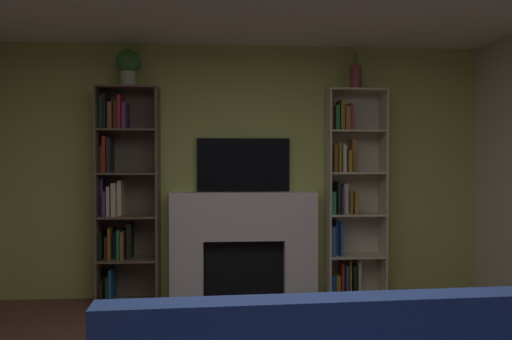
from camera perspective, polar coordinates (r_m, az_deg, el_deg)
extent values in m
cube|color=#B9C25F|center=(5.39, -1.44, -0.11)|extent=(5.12, 0.06, 2.60)
cube|color=white|center=(5.37, -7.65, -10.88)|extent=(0.34, 0.22, 0.60)
cube|color=white|center=(5.43, 4.87, -10.74)|extent=(0.34, 0.22, 0.60)
cube|color=white|center=(5.28, -1.36, -5.10)|extent=(1.49, 0.22, 0.49)
cube|color=black|center=(5.44, -1.39, -10.72)|extent=(0.82, 0.08, 0.60)
cube|color=#505C4E|center=(5.19, -1.19, -14.54)|extent=(1.59, 0.30, 0.03)
cube|color=black|center=(5.33, -1.40, 0.57)|extent=(0.95, 0.06, 0.55)
cube|color=brown|center=(5.32, -16.97, -2.67)|extent=(0.02, 0.34, 2.14)
cube|color=brown|center=(5.23, -10.77, -2.71)|extent=(0.02, 0.34, 2.14)
cube|color=brown|center=(5.43, -13.62, -2.58)|extent=(0.60, 0.02, 2.14)
cube|color=brown|center=(5.44, -13.85, -13.88)|extent=(0.56, 0.34, 0.02)
cube|color=black|center=(5.47, -16.54, -12.56)|extent=(0.03, 0.28, 0.21)
cube|color=#316D3C|center=(5.50, -15.94, -12.37)|extent=(0.04, 0.20, 0.24)
cube|color=#195184|center=(5.44, -15.57, -12.06)|extent=(0.03, 0.27, 0.32)
cube|color=brown|center=(5.35, -13.87, -9.55)|extent=(0.56, 0.34, 0.02)
cube|color=black|center=(5.39, -16.59, -7.97)|extent=(0.02, 0.27, 0.26)
cube|color=brown|center=(5.42, -16.06, -8.14)|extent=(0.03, 0.19, 0.22)
cube|color=#935C29|center=(5.37, -15.68, -7.74)|extent=(0.02, 0.27, 0.31)
cube|color=black|center=(5.40, -15.18, -7.98)|extent=(0.03, 0.20, 0.26)
cube|color=#307539|center=(5.36, -14.78, -7.87)|extent=(0.03, 0.25, 0.29)
cube|color=brown|center=(5.35, -14.39, -7.98)|extent=(0.03, 0.26, 0.27)
cube|color=black|center=(5.36, -13.73, -7.55)|extent=(0.04, 0.21, 0.35)
cube|color=brown|center=(5.29, -13.89, -5.00)|extent=(0.56, 0.34, 0.02)
cube|color=#663A7D|center=(5.37, -16.53, -2.86)|extent=(0.02, 0.19, 0.37)
cube|color=#513F77|center=(5.33, -16.18, -3.55)|extent=(0.03, 0.27, 0.24)
cube|color=beige|center=(5.32, -15.79, -3.29)|extent=(0.03, 0.27, 0.29)
cube|color=beige|center=(5.31, -15.25, -3.12)|extent=(0.04, 0.27, 0.33)
cube|color=beige|center=(5.33, -14.69, -2.98)|extent=(0.04, 0.21, 0.35)
cube|color=brown|center=(5.26, -13.91, -0.37)|extent=(0.56, 0.34, 0.02)
cube|color=#A37231|center=(5.36, -16.54, 1.15)|extent=(0.02, 0.19, 0.26)
cube|color=#AE2A1A|center=(5.33, -16.23, 1.65)|extent=(0.03, 0.25, 0.36)
cube|color=#25262B|center=(5.32, -15.78, 1.57)|extent=(0.03, 0.24, 0.34)
cube|color=brown|center=(5.27, -13.94, 4.28)|extent=(0.56, 0.34, 0.02)
cube|color=#397A41|center=(5.37, -16.59, 6.03)|extent=(0.02, 0.21, 0.32)
cube|color=black|center=(5.34, -16.23, 6.18)|extent=(0.04, 0.25, 0.35)
cube|color=#945C3B|center=(5.34, -15.66, 5.75)|extent=(0.04, 0.23, 0.26)
cube|color=brown|center=(5.35, -15.11, 5.81)|extent=(0.04, 0.19, 0.28)
cube|color=#B02423|center=(5.30, -14.66, 6.15)|extent=(0.03, 0.27, 0.33)
cube|color=#643671|center=(5.29, -14.18, 5.76)|extent=(0.04, 0.27, 0.26)
cube|color=brown|center=(5.31, -13.96, 8.80)|extent=(0.56, 0.34, 0.02)
cube|color=beige|center=(5.34, 7.93, -2.62)|extent=(0.02, 0.30, 2.14)
cube|color=beige|center=(5.49, 13.83, -2.54)|extent=(0.02, 0.30, 2.14)
cube|color=beige|center=(5.54, 10.53, -2.49)|extent=(0.60, 0.02, 2.14)
cube|color=beige|center=(5.58, 10.88, -13.50)|extent=(0.56, 0.30, 0.02)
cube|color=navy|center=(5.50, 8.29, -12.40)|extent=(0.04, 0.24, 0.22)
cube|color=olive|center=(5.53, 8.87, -12.37)|extent=(0.04, 0.20, 0.21)
cube|color=#AB311C|center=(5.54, 9.38, -11.71)|extent=(0.03, 0.18, 0.34)
cube|color=navy|center=(5.53, 9.81, -11.85)|extent=(0.02, 0.23, 0.31)
cube|color=olive|center=(5.55, 10.19, -11.58)|extent=(0.02, 0.19, 0.36)
cube|color=black|center=(5.57, 10.68, -11.77)|extent=(0.04, 0.20, 0.31)
cube|color=beige|center=(5.57, 11.16, -11.56)|extent=(0.03, 0.20, 0.35)
cube|color=beige|center=(5.49, 10.90, -9.27)|extent=(0.56, 0.30, 0.02)
cube|color=#34558F|center=(5.41, 8.31, -7.70)|extent=(0.04, 0.25, 0.30)
cube|color=navy|center=(5.45, 8.76, -7.33)|extent=(0.03, 0.17, 0.36)
cube|color=#27549A|center=(5.43, 9.20, -7.44)|extent=(0.02, 0.23, 0.34)
cube|color=beige|center=(5.42, 10.91, -4.83)|extent=(0.56, 0.30, 0.02)
cube|color=#347B52|center=(5.37, 8.32, -3.57)|extent=(0.04, 0.24, 0.23)
cube|color=black|center=(5.37, 8.92, -3.06)|extent=(0.03, 0.24, 0.32)
cube|color=#58297A|center=(5.41, 9.33, -3.31)|extent=(0.02, 0.20, 0.27)
cube|color=beige|center=(5.43, 9.76, -3.10)|extent=(0.04, 0.17, 0.31)
cube|color=olive|center=(5.42, 10.28, -3.48)|extent=(0.02, 0.22, 0.24)
cube|color=#A3772E|center=(5.42, 10.76, -3.55)|extent=(0.04, 0.25, 0.22)
cube|color=beige|center=(5.40, 10.93, -0.32)|extent=(0.56, 0.30, 0.02)
cube|color=#975E2E|center=(5.38, 8.17, 1.72)|extent=(0.03, 0.17, 0.36)
cube|color=brown|center=(5.37, 8.60, 1.28)|extent=(0.03, 0.21, 0.28)
cube|color=#A27B20|center=(5.36, 9.02, 1.33)|extent=(0.02, 0.25, 0.29)
cube|color=beige|center=(5.37, 9.49, 1.25)|extent=(0.04, 0.24, 0.28)
cube|color=#A67D29|center=(5.38, 10.06, 0.96)|extent=(0.03, 0.25, 0.22)
cube|color=#965C2C|center=(5.42, 10.56, 1.55)|extent=(0.04, 0.20, 0.33)
cube|color=beige|center=(5.40, 10.95, 4.21)|extent=(0.56, 0.30, 0.02)
cube|color=brown|center=(5.40, 8.22, 6.22)|extent=(0.03, 0.18, 0.36)
cube|color=#287C3D|center=(5.37, 8.76, 5.65)|extent=(0.03, 0.24, 0.25)
cube|color=olive|center=(5.38, 9.30, 5.95)|extent=(0.04, 0.25, 0.30)
cube|color=olive|center=(5.41, 9.87, 5.62)|extent=(0.04, 0.22, 0.25)
cube|color=#A82D30|center=(5.43, 10.27, 5.74)|extent=(0.03, 0.20, 0.27)
cube|color=beige|center=(5.44, 10.96, 8.61)|extent=(0.56, 0.30, 0.02)
cylinder|color=beige|center=(5.34, -13.93, 9.69)|extent=(0.15, 0.15, 0.16)
sphere|color=#387F2E|center=(5.36, -13.94, 11.52)|extent=(0.24, 0.24, 0.24)
cylinder|color=#933943|center=(5.46, 10.97, 9.97)|extent=(0.12, 0.12, 0.24)
cylinder|color=#4C7F3F|center=(5.52, 10.99, 12.05)|extent=(0.01, 0.01, 0.17)
sphere|color=#E3C547|center=(5.54, 10.99, 12.91)|extent=(0.04, 0.04, 0.04)
cylinder|color=#4C7F3F|center=(5.49, 11.09, 12.04)|extent=(0.01, 0.01, 0.15)
sphere|color=#E3C547|center=(5.50, 11.09, 12.82)|extent=(0.04, 0.04, 0.04)
cylinder|color=#4C7F3F|center=(5.51, 10.76, 12.00)|extent=(0.01, 0.01, 0.15)
sphere|color=#E3C547|center=(5.52, 10.77, 12.79)|extent=(0.04, 0.04, 0.04)
cylinder|color=#4C7F3F|center=(5.51, 11.04, 12.04)|extent=(0.01, 0.01, 0.16)
sphere|color=#E3C547|center=(5.53, 11.05, 12.87)|extent=(0.05, 0.05, 0.05)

